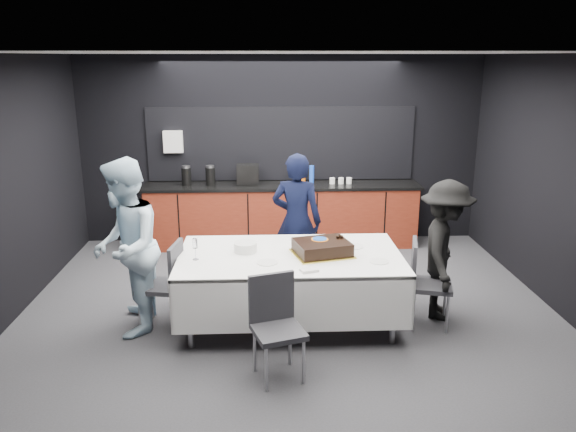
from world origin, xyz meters
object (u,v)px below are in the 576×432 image
at_px(plate_stack, 245,247).
at_px(chair_right, 424,277).
at_px(cake_assembly, 322,248).
at_px(champagne_flute, 195,245).
at_px(chair_left, 167,279).
at_px(person_right, 445,250).
at_px(chair_near, 275,319).
at_px(person_center, 297,221).
at_px(person_left, 125,248).
at_px(party_table, 290,266).

bearing_deg(plate_stack, chair_right, -5.96).
xyz_separation_m(cake_assembly, champagne_flute, (-1.30, -0.10, 0.09)).
distance_m(chair_left, person_right, 2.97).
relative_size(cake_assembly, champagne_flute, 3.04).
distance_m(cake_assembly, chair_left, 1.65).
height_order(champagne_flute, chair_left, champagne_flute).
xyz_separation_m(champagne_flute, person_right, (2.63, 0.22, -0.17)).
bearing_deg(plate_stack, chair_near, -75.16).
height_order(champagne_flute, chair_right, champagne_flute).
relative_size(plate_stack, person_right, 0.16).
height_order(cake_assembly, chair_left, cake_assembly).
bearing_deg(plate_stack, cake_assembly, -8.36).
bearing_deg(champagne_flute, chair_left, 163.93).
relative_size(person_center, person_left, 0.92).
xyz_separation_m(cake_assembly, person_right, (1.33, 0.11, -0.09)).
xyz_separation_m(plate_stack, champagne_flute, (-0.50, -0.22, 0.11)).
relative_size(chair_near, person_left, 0.51).
distance_m(cake_assembly, person_right, 1.34).
xyz_separation_m(plate_stack, person_left, (-1.20, -0.19, 0.08)).
bearing_deg(chair_left, person_center, 36.22).
distance_m(party_table, plate_stack, 0.51).
height_order(plate_stack, chair_left, chair_left).
height_order(person_center, person_left, person_left).
height_order(person_left, person_right, person_left).
relative_size(chair_left, person_left, 0.51).
xyz_separation_m(chair_near, person_left, (-1.49, 0.91, 0.37)).
bearing_deg(plate_stack, person_center, 56.82).
bearing_deg(plate_stack, person_left, -171.10).
relative_size(plate_stack, person_left, 0.13).
bearing_deg(person_center, party_table, 97.26).
distance_m(cake_assembly, plate_stack, 0.81).
bearing_deg(party_table, cake_assembly, -3.77).
xyz_separation_m(party_table, plate_stack, (-0.47, 0.10, 0.19)).
distance_m(plate_stack, person_right, 2.14).
bearing_deg(champagne_flute, plate_stack, 23.72).
distance_m(cake_assembly, champagne_flute, 1.31).
xyz_separation_m(chair_left, chair_right, (2.69, -0.07, 0.00)).
bearing_deg(person_left, chair_left, 93.34).
bearing_deg(chair_left, cake_assembly, 0.32).
relative_size(plate_stack, chair_near, 0.26).
height_order(cake_assembly, chair_near, cake_assembly).
relative_size(party_table, cake_assembly, 3.40).
bearing_deg(party_table, person_right, 3.17).
bearing_deg(chair_right, chair_near, -150.18).
bearing_deg(party_table, person_center, 82.78).
relative_size(chair_left, chair_near, 1.00).
xyz_separation_m(party_table, chair_right, (1.40, -0.10, -0.11)).
relative_size(person_center, person_right, 1.10).
distance_m(party_table, person_center, 1.03).
bearing_deg(chair_right, champagne_flute, -179.42).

